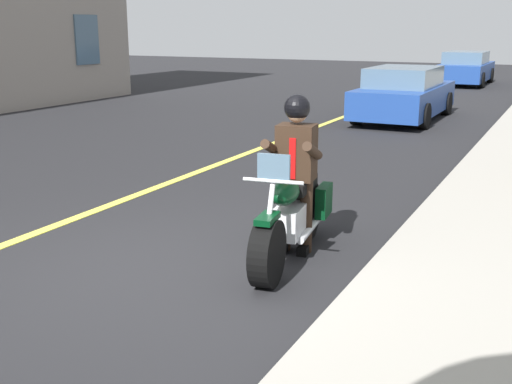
% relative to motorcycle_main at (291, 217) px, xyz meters
% --- Properties ---
extents(ground_plane, '(80.00, 80.00, 0.00)m').
position_rel_motorcycle_main_xyz_m(ground_plane, '(0.98, -1.07, -0.45)').
color(ground_plane, black).
extents(lane_center_stripe, '(60.00, 0.16, 0.01)m').
position_rel_motorcycle_main_xyz_m(lane_center_stripe, '(0.98, -3.07, -0.45)').
color(lane_center_stripe, '#E5DB4C').
rests_on(lane_center_stripe, ground_plane).
extents(motorcycle_main, '(2.22, 0.80, 1.26)m').
position_rel_motorcycle_main_xyz_m(motorcycle_main, '(0.00, 0.00, 0.00)').
color(motorcycle_main, black).
rests_on(motorcycle_main, ground_plane).
extents(rider_main, '(0.68, 0.61, 1.74)m').
position_rel_motorcycle_main_xyz_m(rider_main, '(-0.19, -0.03, 0.58)').
color(rider_main, black).
rests_on(rider_main, ground_plane).
extents(car_silver, '(4.60, 1.92, 1.40)m').
position_rel_motorcycle_main_xyz_m(car_silver, '(-10.94, -1.48, 0.24)').
color(car_silver, navy).
rests_on(car_silver, ground_plane).
extents(car_dark, '(4.60, 1.92, 1.40)m').
position_rel_motorcycle_main_xyz_m(car_dark, '(-22.64, -1.72, 0.24)').
color(car_dark, navy).
rests_on(car_dark, ground_plane).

